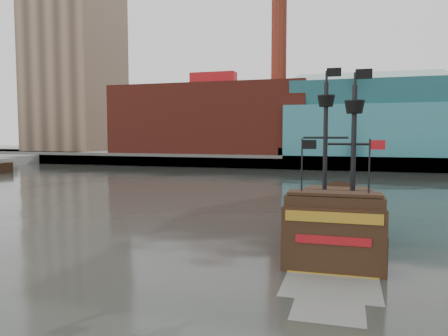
% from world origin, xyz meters
% --- Properties ---
extents(ground, '(400.00, 400.00, 0.00)m').
position_xyz_m(ground, '(0.00, 0.00, 0.00)').
color(ground, '#272A25').
rests_on(ground, ground).
extents(promenade_far, '(220.00, 60.00, 2.00)m').
position_xyz_m(promenade_far, '(0.00, 92.00, 1.00)').
color(promenade_far, slate).
rests_on(promenade_far, ground).
extents(seawall, '(220.00, 1.00, 2.60)m').
position_xyz_m(seawall, '(0.00, 62.50, 1.30)').
color(seawall, '#4C4C49').
rests_on(seawall, ground).
extents(skyline, '(149.00, 45.00, 62.00)m').
position_xyz_m(skyline, '(5.21, 84.56, 24.55)').
color(skyline, '#80644C').
rests_on(skyline, promenade_far).
extents(pirate_ship, '(5.19, 15.45, 11.49)m').
position_xyz_m(pirate_ship, '(7.48, 7.22, 1.04)').
color(pirate_ship, black).
rests_on(pirate_ship, ground).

